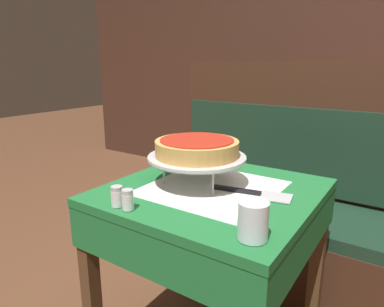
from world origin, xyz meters
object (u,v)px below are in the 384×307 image
at_px(dining_table_front, 212,217).
at_px(condiment_caddy, 354,120).
at_px(pizza_server, 254,193).
at_px(pizza_pan_stand, 197,159).
at_px(booth_bench, 298,225).
at_px(salt_shaker, 117,196).
at_px(deep_dish_pizza, 197,148).
at_px(water_glass_near, 253,221).
at_px(dining_table_rear, 362,138).
at_px(pepper_shaker, 128,200).

relative_size(dining_table_front, condiment_caddy, 4.61).
bearing_deg(pizza_server, pizza_pan_stand, -174.11).
height_order(booth_bench, pizza_pan_stand, booth_bench).
xyz_separation_m(booth_bench, salt_shaker, (-0.27, -1.01, 0.44)).
bearing_deg(deep_dish_pizza, pizza_pan_stand, -0.90).
xyz_separation_m(booth_bench, water_glass_near, (0.15, -0.96, 0.45)).
bearing_deg(dining_table_rear, dining_table_front, -98.71).
xyz_separation_m(dining_table_rear, water_glass_near, (0.01, -1.89, 0.14)).
bearing_deg(deep_dish_pizza, dining_table_rear, 79.04).
bearing_deg(salt_shaker, dining_table_front, 61.86).
relative_size(deep_dish_pizza, water_glass_near, 3.04).
xyz_separation_m(salt_shaker, condiment_caddy, (0.36, 1.86, 0.01)).
bearing_deg(water_glass_near, pizza_pan_stand, 142.47).
height_order(deep_dish_pizza, pizza_server, deep_dish_pizza).
xyz_separation_m(pizza_pan_stand, salt_shaker, (-0.09, -0.30, -0.06)).
bearing_deg(pizza_server, pepper_shaker, -129.27).
relative_size(dining_table_front, pizza_pan_stand, 2.12).
distance_m(pizza_server, pepper_shaker, 0.41).
height_order(pizza_server, condiment_caddy, condiment_caddy).
xyz_separation_m(dining_table_rear, condiment_caddy, (-0.05, -0.07, 0.13)).
bearing_deg(deep_dish_pizza, booth_bench, 75.66).
height_order(booth_bench, water_glass_near, booth_bench).
xyz_separation_m(dining_table_front, pizza_pan_stand, (-0.07, -0.00, 0.21)).
relative_size(pizza_server, water_glass_near, 2.78).
bearing_deg(dining_table_front, booth_bench, 80.79).
distance_m(dining_table_front, deep_dish_pizza, 0.25).
relative_size(deep_dish_pizza, condiment_caddy, 1.84).
bearing_deg(pepper_shaker, condiment_caddy, 80.46).
xyz_separation_m(dining_table_front, salt_shaker, (-0.16, -0.30, 0.14)).
distance_m(dining_table_rear, pizza_pan_stand, 1.68).
bearing_deg(deep_dish_pizza, pizza_server, 5.89).
relative_size(dining_table_front, salt_shaker, 11.62).
height_order(pizza_pan_stand, pizza_server, pizza_pan_stand).
height_order(dining_table_rear, deep_dish_pizza, deep_dish_pizza).
xyz_separation_m(booth_bench, pepper_shaker, (-0.23, -1.01, 0.44)).
bearing_deg(water_glass_near, pepper_shaker, -173.30).
distance_m(salt_shaker, condiment_caddy, 1.89).
xyz_separation_m(pizza_server, water_glass_near, (0.12, -0.28, 0.04)).
relative_size(dining_table_rear, salt_shaker, 11.78).
xyz_separation_m(deep_dish_pizza, salt_shaker, (-0.09, -0.30, -0.10)).
xyz_separation_m(salt_shaker, pepper_shaker, (0.04, 0.00, -0.00)).
bearing_deg(booth_bench, pizza_pan_stand, -104.34).
distance_m(dining_table_front, pepper_shaker, 0.35).
height_order(deep_dish_pizza, water_glass_near, deep_dish_pizza).
distance_m(pizza_pan_stand, water_glass_near, 0.42).
distance_m(dining_table_front, pizza_pan_stand, 0.22).
xyz_separation_m(pizza_server, pepper_shaker, (-0.26, -0.32, 0.03)).
bearing_deg(deep_dish_pizza, water_glass_near, -37.53).
bearing_deg(dining_table_rear, pepper_shaker, -100.71).
distance_m(dining_table_front, condiment_caddy, 1.58).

